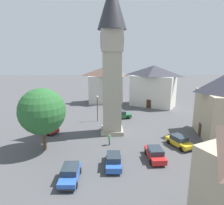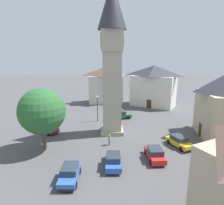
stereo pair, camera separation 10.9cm
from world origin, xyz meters
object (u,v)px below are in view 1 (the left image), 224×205
(pedestrian, at_px, (109,138))
(lamp_post, at_px, (97,104))
(car_black_far, at_px, (114,160))
(car_silver_kerb, at_px, (179,141))
(car_white_side, at_px, (47,128))
(car_green_alley, at_px, (70,173))
(building_corner_back, at_px, (153,86))
(building_shop_left, at_px, (105,85))
(car_red_corner, at_px, (121,115))
(tree, at_px, (42,111))
(clock_tower, at_px, (112,48))
(car_blue_kerb, at_px, (155,154))

(pedestrian, height_order, lamp_post, lamp_post)
(car_black_far, relative_size, lamp_post, 0.83)
(car_silver_kerb, distance_m, car_white_side, 20.76)
(car_green_alley, relative_size, building_corner_back, 0.34)
(car_black_far, distance_m, building_shop_left, 32.24)
(building_shop_left, distance_m, lamp_post, 15.81)
(car_red_corner, distance_m, tree, 17.93)
(car_red_corner, distance_m, car_black_far, 17.85)
(car_green_alley, bearing_deg, car_black_far, -60.91)
(tree, bearing_deg, car_white_side, 14.00)
(car_white_side, bearing_deg, car_silver_kerb, -105.87)
(clock_tower, height_order, tree, clock_tower)
(car_white_side, height_order, car_green_alley, same)
(car_black_far, height_order, building_corner_back, building_corner_back)
(car_green_alley, bearing_deg, car_red_corner, -17.78)
(car_blue_kerb, distance_m, building_shop_left, 31.41)
(car_white_side, distance_m, lamp_post, 10.22)
(car_green_alley, distance_m, building_shop_left, 34.85)
(car_silver_kerb, relative_size, tree, 0.53)
(car_silver_kerb, xyz_separation_m, car_green_alley, (-7.41, 13.81, 0.00))
(car_red_corner, height_order, car_black_far, same)
(car_blue_kerb, bearing_deg, clock_tower, 29.09)
(clock_tower, height_order, lamp_post, clock_tower)
(car_green_alley, relative_size, tree, 0.50)
(clock_tower, bearing_deg, lamp_post, 24.31)
(tree, bearing_deg, car_blue_kerb, -101.85)
(car_white_side, relative_size, pedestrian, 2.56)
(pedestrian, bearing_deg, clock_tower, -5.91)
(car_white_side, distance_m, car_black_far, 15.01)
(tree, bearing_deg, pedestrian, -82.34)
(car_blue_kerb, distance_m, building_corner_back, 27.57)
(car_silver_kerb, relative_size, car_green_alley, 1.07)
(lamp_post, bearing_deg, clock_tower, -155.69)
(car_silver_kerb, height_order, car_black_far, same)
(car_green_alley, xyz_separation_m, tree, (6.92, 4.62, 4.59))
(building_shop_left, bearing_deg, car_black_far, -177.95)
(car_silver_kerb, relative_size, car_white_side, 1.03)
(car_black_far, height_order, building_shop_left, building_shop_left)
(clock_tower, distance_m, tree, 13.71)
(building_shop_left, bearing_deg, car_silver_kerb, -158.81)
(clock_tower, height_order, pedestrian, clock_tower)
(car_blue_kerb, xyz_separation_m, car_green_alley, (-3.94, 9.58, 0.00))
(car_green_alley, bearing_deg, building_shop_left, -5.53)
(clock_tower, relative_size, tree, 2.76)
(building_corner_back, bearing_deg, car_white_side, 129.26)
(clock_tower, distance_m, building_corner_back, 22.28)
(building_shop_left, bearing_deg, car_blue_kerb, -168.43)
(car_blue_kerb, relative_size, pedestrian, 2.49)
(clock_tower, height_order, car_green_alley, clock_tower)
(pedestrian, distance_m, lamp_post, 11.15)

